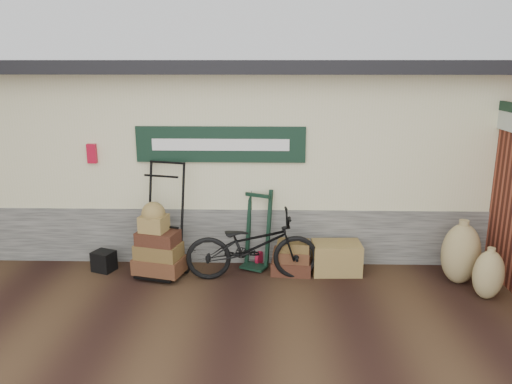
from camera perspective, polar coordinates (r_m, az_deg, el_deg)
ground at (r=7.32m, az=-2.14°, el=-11.07°), size 80.00×80.00×0.00m
station_building at (r=9.46m, az=-1.21°, el=5.16°), size 14.40×4.10×3.20m
porter_trolley at (r=7.70m, az=-10.56°, el=-2.98°), size 1.01×0.86×1.75m
green_barrow at (r=7.86m, az=0.17°, el=-4.26°), size 0.57×0.54×1.26m
suitcase_stack at (r=7.74m, az=4.07°, el=-7.43°), size 0.64×0.44×0.54m
wicker_hamper at (r=7.87m, az=9.17°, el=-7.43°), size 0.75×0.51×0.48m
black_trunk at (r=8.22m, az=-16.99°, el=-7.55°), size 0.39×0.37×0.31m
bicycle at (r=7.45m, az=-0.45°, el=-5.77°), size 0.84×2.02×1.15m
burlap_sack_left at (r=7.93m, az=22.36°, el=-6.54°), size 0.63×0.56×0.91m
burlap_sack_right at (r=7.62m, az=25.02°, el=-8.56°), size 0.52×0.47×0.70m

